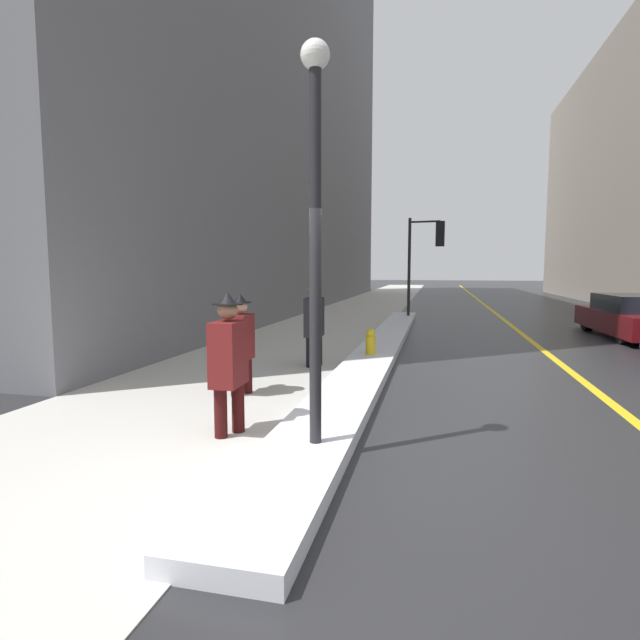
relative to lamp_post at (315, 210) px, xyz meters
name	(u,v)px	position (x,y,z in m)	size (l,w,h in m)	color
ground_plane	(263,477)	(-0.37, -0.54, -2.49)	(160.00, 160.00, 0.00)	#232326
sidewalk_slab	(345,317)	(-2.37, 14.46, -2.48)	(4.00, 80.00, 0.01)	#B2AFA8
road_centre_stripe	(506,321)	(3.63, 14.46, -2.48)	(0.16, 80.00, 0.00)	gold
snow_bank_curb	(380,348)	(-0.10, 6.64, -2.40)	(0.90, 17.66, 0.17)	silver
building_facade_left	(263,34)	(-7.37, 19.46, 10.79)	(6.00, 36.00, 26.54)	slate
lamp_post	(315,210)	(0.00, 0.00, 0.00)	(0.28, 0.28, 4.06)	black
traffic_light_near	(428,246)	(0.80, 14.01, 0.24)	(1.31, 0.33, 3.77)	black
pedestrian_in_glasses	(229,358)	(-1.13, 0.46, -1.58)	(0.35, 0.52, 1.66)	#340C0C
pedestrian_with_shoulder_bag	(241,340)	(-1.70, 2.23, -1.64)	(0.33, 0.69, 1.55)	#340C0C
pedestrian_trailing	(314,322)	(-1.16, 4.63, -1.59)	(0.32, 0.74, 1.61)	black
parked_car_maroon	(635,317)	(6.55, 10.71, -1.91)	(1.96, 4.69, 1.20)	#600F14
fire_hydrant	(371,346)	(-0.14, 5.30, -2.14)	(0.20, 0.20, 0.70)	gold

